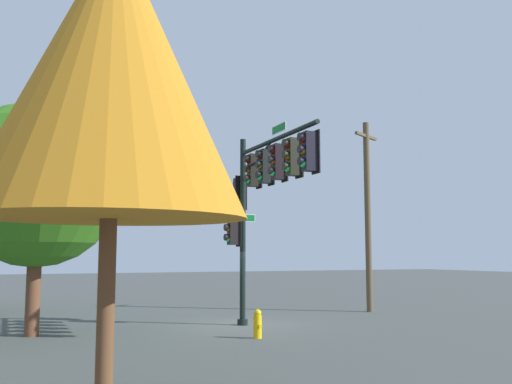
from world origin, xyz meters
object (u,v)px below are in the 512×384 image
(signal_pole_assembly, at_px, (261,185))
(tree_near, at_px, (113,69))
(tree_far, at_px, (38,185))
(utility_pole, at_px, (368,212))
(fire_hydrant, at_px, (258,324))

(signal_pole_assembly, bearing_deg, tree_near, -38.25)
(signal_pole_assembly, relative_size, tree_far, 0.92)
(signal_pole_assembly, relative_size, utility_pole, 0.79)
(fire_hydrant, height_order, tree_far, tree_far)
(fire_hydrant, bearing_deg, tree_far, -117.92)
(tree_far, bearing_deg, tree_near, 3.09)
(utility_pole, height_order, fire_hydrant, utility_pole)
(utility_pole, bearing_deg, signal_pole_assembly, -61.11)
(signal_pole_assembly, distance_m, fire_hydrant, 4.51)
(tree_far, bearing_deg, utility_pole, 98.25)
(utility_pole, distance_m, tree_far, 13.66)
(tree_near, xyz_separation_m, tree_far, (-9.64, -0.52, -0.75))
(tree_near, relative_size, tree_far, 1.08)
(signal_pole_assembly, xyz_separation_m, utility_pole, (-3.77, 6.83, -0.40))
(signal_pole_assembly, relative_size, tree_near, 0.85)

